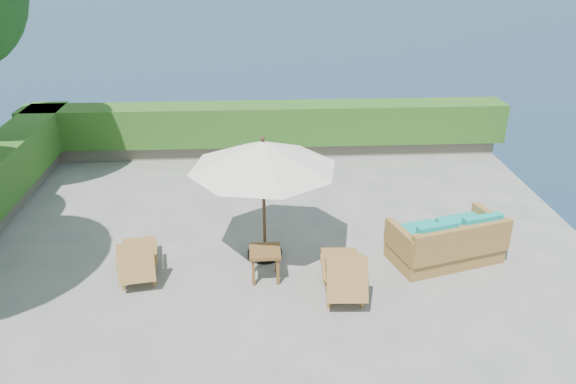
{
  "coord_description": "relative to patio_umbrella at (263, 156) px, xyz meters",
  "views": [
    {
      "loc": [
        -0.2,
        -8.35,
        5.34
      ],
      "look_at": [
        0.3,
        0.8,
        1.1
      ],
      "focal_mm": 35.0,
      "sensor_mm": 36.0,
      "label": 1
    }
  ],
  "objects": [
    {
      "name": "ground",
      "position": [
        0.14,
        -0.44,
        -1.94
      ],
      "size": [
        12.0,
        12.0,
        0.0
      ],
      "primitive_type": "plane",
      "color": "gray",
      "rests_on": "ground"
    },
    {
      "name": "foundation",
      "position": [
        0.14,
        -0.44,
        -3.49
      ],
      "size": [
        12.0,
        12.0,
        3.0
      ],
      "primitive_type": "cube",
      "color": "#524B41",
      "rests_on": "ocean"
    },
    {
      "name": "planter_wall_far",
      "position": [
        0.14,
        5.16,
        -1.76
      ],
      "size": [
        12.0,
        0.6,
        0.36
      ],
      "primitive_type": "cube",
      "color": "#6A6254",
      "rests_on": "ground"
    },
    {
      "name": "hedge_far",
      "position": [
        0.14,
        5.16,
        -1.09
      ],
      "size": [
        12.4,
        0.9,
        1.0
      ],
      "primitive_type": "cube",
      "color": "#214C15",
      "rests_on": "planter_wall_far"
    },
    {
      "name": "patio_umbrella",
      "position": [
        0.0,
        0.0,
        0.0
      ],
      "size": [
        3.04,
        3.04,
        2.3
      ],
      "rotation": [
        0.0,
        0.0,
        0.21
      ],
      "color": "black",
      "rests_on": "ground"
    },
    {
      "name": "lounge_left",
      "position": [
        -2.16,
        -0.51,
        -1.6
      ],
      "size": [
        0.81,
        1.5,
        0.82
      ],
      "rotation": [
        0.0,
        0.0,
        0.17
      ],
      "color": "olive",
      "rests_on": "ground"
    },
    {
      "name": "lounge_right",
      "position": [
        1.25,
        -1.2,
        -1.57
      ],
      "size": [
        0.74,
        1.56,
        0.89
      ],
      "rotation": [
        0.0,
        0.0,
        -0.04
      ],
      "color": "olive",
      "rests_on": "ground"
    },
    {
      "name": "side_table",
      "position": [
        -0.0,
        -0.73,
        -1.49
      ],
      "size": [
        0.53,
        0.53,
        0.55
      ],
      "rotation": [
        0.0,
        0.0,
        0.02
      ],
      "color": "brown",
      "rests_on": "ground"
    },
    {
      "name": "wicker_loveseat",
      "position": [
        3.23,
        -0.35,
        -1.57
      ],
      "size": [
        2.14,
        1.49,
        0.95
      ],
      "rotation": [
        0.0,
        0.0,
        0.28
      ],
      "color": "olive",
      "rests_on": "ground"
    }
  ]
}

